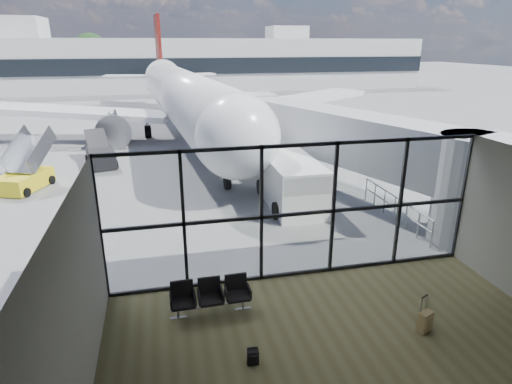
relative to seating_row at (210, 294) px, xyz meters
name	(u,v)px	position (x,y,z in m)	size (l,w,h in m)	color
ground	(193,108)	(3.04, 41.41, -0.56)	(220.00, 220.00, 0.00)	slate
lounge_shell	(369,278)	(3.04, -3.39, 2.09)	(12.02, 8.01, 4.51)	brown
glass_curtain_wall	(298,212)	(3.04, 1.41, 1.69)	(12.10, 0.12, 4.50)	white
jet_bridge	(349,142)	(7.94, 8.49, 2.20)	(8.00, 16.50, 4.33)	#AEB1B4
apron_railing	(395,205)	(8.64, 4.91, 0.16)	(0.06, 5.46, 1.11)	gray
far_terminal	(177,63)	(2.45, 63.38, 3.65)	(80.00, 12.20, 11.00)	#AFB0AB
tree_3	(18,60)	(-23.96, 73.41, 4.07)	(4.95, 4.95, 7.12)	#382619
tree_4	(55,56)	(-17.96, 73.41, 4.69)	(5.61, 5.61, 8.07)	#382619
tree_5	(91,52)	(-11.96, 73.41, 5.31)	(6.27, 6.27, 9.03)	#382619
seating_row	(210,294)	(0.00, 0.00, 0.00)	(2.29, 0.66, 1.01)	gray
backpack	(253,357)	(0.73, -2.40, -0.36)	(0.29, 0.27, 0.41)	black
suitcase	(425,322)	(5.48, -2.22, -0.24)	(0.45, 0.39, 1.05)	#978354
airliner	(182,95)	(0.93, 26.28, 2.64)	(35.10, 40.74, 10.49)	white
service_van	(292,182)	(4.82, 7.72, 0.57)	(2.56, 5.13, 2.21)	white
belt_loader	(100,155)	(-4.84, 17.14, 0.08)	(2.33, 4.38, 1.92)	black
mobile_stairs	(25,178)	(-8.23, 13.12, 0.03)	(2.79, 3.87, 2.48)	gold
traffic_cone_a	(262,172)	(4.54, 12.43, -0.25)	(0.46, 0.46, 0.65)	#DD5F0B
traffic_cone_b	(234,165)	(3.20, 14.37, -0.29)	(0.41, 0.41, 0.58)	#FF390D
traffic_cone_c	(322,171)	(8.04, 11.91, -0.26)	(0.44, 0.44, 0.63)	#F3340C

